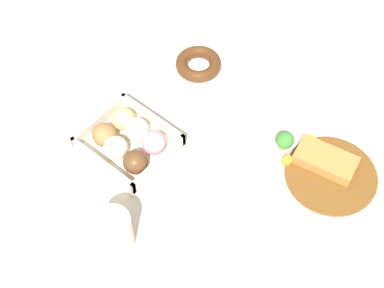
# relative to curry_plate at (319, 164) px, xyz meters

# --- Properties ---
(ground_plane) EXTENTS (1.60, 1.60, 0.00)m
(ground_plane) POSITION_rel_curry_plate_xyz_m (-0.13, -0.12, -0.01)
(ground_plane) COLOR #B2A893
(curry_plate) EXTENTS (0.27, 0.27, 0.07)m
(curry_plate) POSITION_rel_curry_plate_xyz_m (0.00, 0.00, 0.00)
(curry_plate) COLOR white
(curry_plate) RESTS_ON ground_plane
(donut_box) EXTENTS (0.17, 0.15, 0.06)m
(donut_box) POSITION_rel_curry_plate_xyz_m (-0.32, -0.21, 0.01)
(donut_box) COLOR beige
(donut_box) RESTS_ON ground_plane
(chocolate_ring_donut) EXTENTS (0.13, 0.13, 0.03)m
(chocolate_ring_donut) POSITION_rel_curry_plate_xyz_m (-0.36, 0.05, 0.00)
(chocolate_ring_donut) COLOR white
(chocolate_ring_donut) RESTS_ON ground_plane
(coffee_mug) EXTENTS (0.07, 0.07, 0.09)m
(coffee_mug) POSITION_rel_curry_plate_xyz_m (-0.20, -0.38, 0.03)
(coffee_mug) COLOR silver
(coffee_mug) RESTS_ON ground_plane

